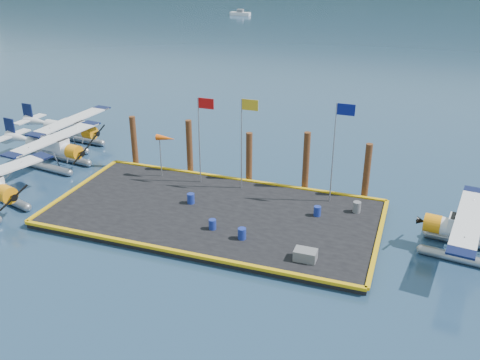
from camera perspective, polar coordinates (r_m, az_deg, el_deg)
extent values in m
plane|color=navy|center=(33.32, -2.83, -3.96)|extent=(4000.00, 4000.00, 0.00)
cube|color=black|center=(33.22, -2.84, -3.66)|extent=(20.00, 10.00, 0.40)
cylinder|color=gray|center=(38.71, -24.10, -1.53)|extent=(5.66, 2.18, 0.56)
cylinder|color=orange|center=(35.67, -23.66, -1.39)|extent=(1.19, 1.29, 1.07)
cube|color=black|center=(35.04, -22.98, -1.73)|extent=(0.64, 1.99, 1.04)
cube|color=#0A1136|center=(38.71, -20.36, 2.41)|extent=(1.57, 1.20, 0.12)
cylinder|color=gray|center=(43.92, -18.58, 2.36)|extent=(5.65, 1.37, 0.54)
cylinder|color=gray|center=(42.69, -20.46, 1.45)|extent=(5.65, 1.37, 0.54)
cylinder|color=silver|center=(42.75, -19.57, 3.38)|extent=(4.32, 1.61, 1.00)
cube|color=silver|center=(42.26, -19.12, 3.67)|extent=(2.12, 1.28, 0.82)
cube|color=black|center=(42.00, -18.89, 3.85)|extent=(1.40, 1.13, 0.50)
cylinder|color=orange|center=(41.11, -17.30, 2.88)|extent=(1.05, 1.18, 1.05)
cube|color=black|center=(40.59, -16.51, 2.71)|extent=(0.35, 2.01, 1.02)
cube|color=silver|center=(42.11, -19.20, 4.25)|extent=(2.56, 8.29, 0.11)
cube|color=#0A1136|center=(44.67, -15.63, 5.84)|extent=(1.47, 1.01, 0.12)
cube|color=#0A1136|center=(39.76, -23.19, 2.44)|extent=(1.47, 1.01, 0.12)
cube|color=#0A1136|center=(45.55, -23.35, 5.14)|extent=(1.00, 0.26, 1.54)
cube|color=silver|center=(45.66, -23.15, 4.42)|extent=(1.27, 3.17, 0.09)
cylinder|color=gray|center=(47.70, -17.14, 4.27)|extent=(5.64, 1.11, 0.54)
cylinder|color=gray|center=(46.35, -18.75, 3.48)|extent=(5.64, 1.11, 0.54)
cylinder|color=silver|center=(46.51, -17.96, 5.26)|extent=(4.29, 1.42, 1.00)
cube|color=silver|center=(46.05, -17.51, 5.55)|extent=(2.08, 1.19, 0.81)
cube|color=black|center=(45.82, -17.29, 5.73)|extent=(1.36, 1.08, 0.50)
cylinder|color=orange|center=(44.98, -15.74, 4.91)|extent=(1.01, 1.14, 1.05)
cube|color=black|center=(44.50, -14.98, 4.79)|extent=(0.26, 2.01, 1.02)
cube|color=silver|center=(45.92, -17.58, 6.09)|extent=(2.18, 8.24, 0.11)
cube|color=#0A1136|center=(48.69, -14.55, 7.46)|extent=(1.43, 0.95, 0.12)
cube|color=#0A1136|center=(43.32, -20.97, 4.52)|extent=(1.43, 0.95, 0.12)
cube|color=#0A1136|center=(49.14, -21.71, 6.71)|extent=(1.00, 0.21, 1.54)
cube|color=silver|center=(49.24, -21.53, 6.05)|extent=(1.12, 3.15, 0.09)
cylinder|color=gray|center=(31.05, 23.79, -7.97)|extent=(5.52, 1.24, 0.53)
cylinder|color=gray|center=(32.75, 24.09, -6.29)|extent=(5.52, 1.24, 0.53)
cylinder|color=silver|center=(31.33, 23.99, -5.17)|extent=(4.22, 1.50, 0.98)
cube|color=silver|center=(31.19, 23.12, -4.49)|extent=(2.06, 1.22, 0.80)
cube|color=black|center=(31.12, 22.69, -4.11)|extent=(1.35, 1.08, 0.49)
cylinder|color=orange|center=(31.41, 19.84, -4.37)|extent=(1.01, 1.14, 1.03)
cube|color=black|center=(31.47, 18.50, -4.10)|extent=(0.31, 1.96, 1.00)
cube|color=silver|center=(31.00, 23.26, -3.77)|extent=(2.36, 8.09, 0.11)
cube|color=#0A1136|center=(27.62, 22.50, -7.16)|extent=(1.42, 0.96, 0.12)
cube|color=#0A1136|center=(34.46, 23.86, -1.05)|extent=(1.42, 0.96, 0.12)
cylinder|color=navy|center=(34.08, -5.27, -1.97)|extent=(0.47, 0.47, 0.66)
cylinder|color=navy|center=(30.04, 0.21, -5.74)|extent=(0.47, 0.47, 0.66)
cylinder|color=navy|center=(32.79, 8.25, -3.30)|extent=(0.44, 0.44, 0.62)
cylinder|color=navy|center=(31.05, -2.96, -4.75)|extent=(0.43, 0.43, 0.61)
cylinder|color=slate|center=(33.63, 12.35, -2.83)|extent=(0.49, 0.49, 0.68)
cube|color=slate|center=(28.42, 6.99, -7.94)|extent=(1.18, 0.79, 0.59)
cylinder|color=#93929A|center=(36.01, -4.36, 4.17)|extent=(0.08, 0.08, 6.00)
cube|color=red|center=(34.97, -3.67, 8.14)|extent=(1.10, 0.03, 0.70)
cylinder|color=#93929A|center=(34.94, 0.16, 3.77)|extent=(0.08, 0.08, 6.20)
cube|color=gold|center=(33.89, 1.05, 8.01)|extent=(1.10, 0.03, 0.70)
cylinder|color=#93929A|center=(33.51, 9.90, 2.75)|extent=(0.08, 0.08, 6.50)
cube|color=navy|center=(32.50, 11.22, 7.37)|extent=(1.10, 0.03, 0.70)
cylinder|color=#93929A|center=(37.79, -8.47, 2.52)|extent=(0.07, 0.07, 3.00)
cone|color=#E9530C|center=(37.08, -7.91, 4.44)|extent=(1.40, 0.44, 0.44)
cylinder|color=#3F2412|center=(40.45, -11.23, 3.96)|extent=(0.44, 0.44, 4.00)
cylinder|color=#3F2412|center=(38.42, -5.41, 3.38)|extent=(0.44, 0.44, 4.20)
cylinder|color=#3F2412|center=(36.93, 0.98, 2.27)|extent=(0.44, 0.44, 3.80)
cylinder|color=#3F2412|center=(35.87, 7.05, 1.82)|extent=(0.44, 0.44, 4.30)
cylinder|color=#3F2412|center=(35.39, 13.35, 0.73)|extent=(0.44, 0.44, 4.00)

